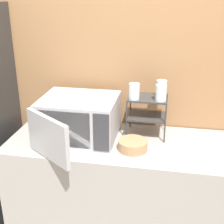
# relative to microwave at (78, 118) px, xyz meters

# --- Properties ---
(wall_back) EXTENTS (8.00, 0.06, 2.60)m
(wall_back) POSITION_rel_microwave_xyz_m (0.41, 0.35, 0.21)
(wall_back) COLOR #9E7047
(wall_back) RESTS_ON ground_plane
(counter) EXTENTS (1.80, 0.65, 0.94)m
(counter) POSITION_rel_microwave_xyz_m (0.41, -0.01, -0.62)
(counter) COLOR #9E9993
(counter) RESTS_ON ground_plane
(microwave) EXTENTS (0.55, 0.70, 0.30)m
(microwave) POSITION_rel_microwave_xyz_m (0.00, 0.00, 0.00)
(microwave) COLOR #ADADB2
(microwave) RESTS_ON counter
(dish_rack) EXTENTS (0.28, 0.22, 0.29)m
(dish_rack) POSITION_rel_microwave_xyz_m (0.48, 0.13, 0.06)
(dish_rack) COLOR #333333
(dish_rack) RESTS_ON counter
(glass_front_left) EXTENTS (0.08, 0.08, 0.11)m
(glass_front_left) POSITION_rel_microwave_xyz_m (0.39, 0.08, 0.20)
(glass_front_left) COLOR silver
(glass_front_left) RESTS_ON dish_rack
(glass_back_right) EXTENTS (0.08, 0.08, 0.11)m
(glass_back_right) POSITION_rel_microwave_xyz_m (0.57, 0.19, 0.20)
(glass_back_right) COLOR silver
(glass_back_right) RESTS_ON dish_rack
(glass_front_right) EXTENTS (0.08, 0.08, 0.11)m
(glass_front_right) POSITION_rel_microwave_xyz_m (0.57, 0.08, 0.20)
(glass_front_right) COLOR silver
(glass_front_right) RESTS_ON dish_rack
(bowl) EXTENTS (0.20, 0.20, 0.07)m
(bowl) POSITION_rel_microwave_xyz_m (0.41, -0.11, -0.12)
(bowl) COLOR #AD7F56
(bowl) RESTS_ON counter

